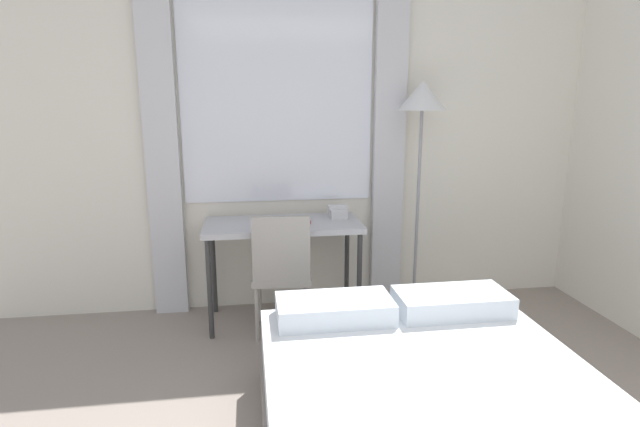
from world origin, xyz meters
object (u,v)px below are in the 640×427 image
object	(u,v)px
desk	(283,232)
desk_chair	(282,268)
standing_lamp	(422,115)
book	(293,221)
telephone	(338,212)

from	to	relation	value
desk	desk_chair	distance (m)	0.31
desk_chair	standing_lamp	xyz separation A→B (m)	(1.06, 0.31, 1.01)
book	desk	bearing A→B (deg)	164.44
telephone	book	xyz separation A→B (m)	(-0.35, -0.13, -0.03)
book	standing_lamp	bearing A→B (deg)	5.31
telephone	book	distance (m)	0.37
desk	standing_lamp	bearing A→B (deg)	3.78
desk	standing_lamp	size ratio (longest dim) A/B	0.64
standing_lamp	book	size ratio (longest dim) A/B	7.36
desk_chair	standing_lamp	distance (m)	1.50
telephone	book	bearing A→B (deg)	-159.51
desk_chair	standing_lamp	bearing A→B (deg)	20.51
desk_chair	telephone	distance (m)	0.64
desk_chair	standing_lamp	world-z (taller)	standing_lamp
desk_chair	book	bearing A→B (deg)	68.86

